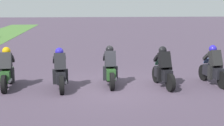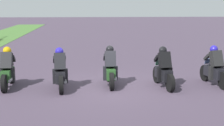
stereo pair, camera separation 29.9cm
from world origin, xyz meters
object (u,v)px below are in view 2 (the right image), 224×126
(rider_lane_a, at_px, (215,69))
(rider_lane_e, at_px, (8,71))
(rider_lane_d, at_px, (60,72))
(rider_lane_c, at_px, (110,69))
(rider_lane_b, at_px, (164,71))

(rider_lane_a, bearing_deg, rider_lane_e, 80.44)
(rider_lane_a, distance_m, rider_lane_d, 5.79)
(rider_lane_c, distance_m, rider_lane_e, 3.77)
(rider_lane_a, bearing_deg, rider_lane_c, 78.64)
(rider_lane_d, bearing_deg, rider_lane_a, -94.98)
(rider_lane_b, height_order, rider_lane_c, same)
(rider_lane_c, distance_m, rider_lane_d, 1.88)
(rider_lane_a, xyz_separation_m, rider_lane_c, (0.19, 3.95, 0.00))
(rider_lane_a, xyz_separation_m, rider_lane_e, (0.12, 7.72, 0.00))
(rider_lane_c, bearing_deg, rider_lane_b, -101.59)
(rider_lane_b, xyz_separation_m, rider_lane_e, (0.30, 5.73, 0.00))
(rider_lane_d, height_order, rider_lane_e, same)
(rider_lane_b, distance_m, rider_lane_e, 5.73)
(rider_lane_a, bearing_deg, rider_lane_b, 86.47)
(rider_lane_b, xyz_separation_m, rider_lane_c, (0.37, 1.95, 0.00))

